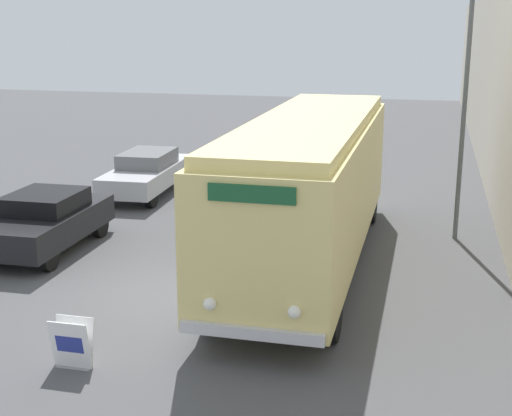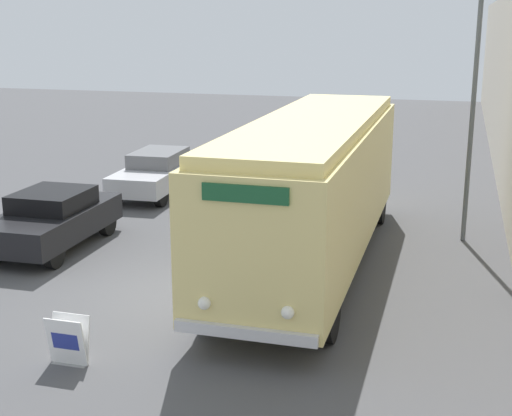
{
  "view_description": "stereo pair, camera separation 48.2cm",
  "coord_description": "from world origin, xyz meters",
  "views": [
    {
      "loc": [
        4.8,
        -13.15,
        5.57
      ],
      "look_at": [
        1.57,
        -0.06,
        2.01
      ],
      "focal_mm": 50.0,
      "sensor_mm": 36.0,
      "label": 1
    },
    {
      "loc": [
        5.27,
        -13.02,
        5.57
      ],
      "look_at": [
        1.57,
        -0.06,
        2.01
      ],
      "focal_mm": 50.0,
      "sensor_mm": 36.0,
      "label": 2
    }
  ],
  "objects": [
    {
      "name": "streetlamp",
      "position": [
        5.59,
        5.57,
        4.21
      ],
      "size": [
        0.36,
        0.36,
        6.5
      ],
      "color": "#595E60",
      "rests_on": "ground_plane"
    },
    {
      "name": "sign_board",
      "position": [
        -0.72,
        -3.43,
        0.41
      ],
      "size": [
        0.69,
        0.32,
        0.85
      ],
      "color": "gray",
      "rests_on": "ground_plane"
    },
    {
      "name": "parked_car_mid",
      "position": [
        -4.2,
        8.33,
        0.73
      ],
      "size": [
        1.93,
        4.85,
        1.4
      ],
      "rotation": [
        0.0,
        0.0,
        0.05
      ],
      "color": "black",
      "rests_on": "ground_plane"
    },
    {
      "name": "parked_car_near",
      "position": [
        -4.37,
        2.1,
        0.76
      ],
      "size": [
        1.97,
        4.16,
        1.46
      ],
      "rotation": [
        0.0,
        0.0,
        0.02
      ],
      "color": "black",
      "rests_on": "ground_plane"
    },
    {
      "name": "vintage_bus",
      "position": [
        2.17,
        2.63,
        1.96
      ],
      "size": [
        2.55,
        10.95,
        3.46
      ],
      "color": "black",
      "rests_on": "ground_plane"
    },
    {
      "name": "ground_plane",
      "position": [
        0.0,
        0.0,
        0.0
      ],
      "size": [
        80.0,
        80.0,
        0.0
      ],
      "primitive_type": "plane",
      "color": "#4C4C4F"
    }
  ]
}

